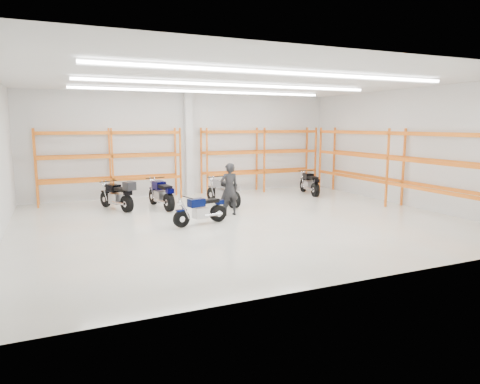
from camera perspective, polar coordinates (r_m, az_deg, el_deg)
name	(u,v)px	position (r m, az deg, el deg)	size (l,w,h in m)	color
ground	(241,221)	(14.12, 0.15, -3.84)	(14.00, 14.00, 0.00)	beige
room_shell	(241,120)	(13.79, 0.12, 9.60)	(14.02, 12.02, 4.51)	silver
motorcycle_main	(203,211)	(13.60, -5.01, -2.49)	(1.87, 0.70, 0.93)	black
motorcycle_back_a	(118,196)	(16.35, -15.91, -0.49)	(1.13, 2.10, 1.13)	black
motorcycle_back_b	(162,195)	(16.39, -10.41, -0.35)	(0.75, 2.26, 1.11)	black
motorcycle_back_c	(224,193)	(16.68, -2.14, -0.08)	(0.78, 2.21, 1.09)	black
motorcycle_back_d	(310,184)	(19.58, 9.30, 1.08)	(0.81, 2.10, 1.04)	black
standing_man	(229,189)	(14.80, -1.45, 0.37)	(0.67, 0.44, 1.83)	black
structural_column	(189,145)	(19.26, -6.86, 6.28)	(0.32, 0.32, 4.50)	white
pallet_racking_back_left	(111,158)	(18.26, -16.82, 4.36)	(5.67, 0.87, 3.00)	#E75016
pallet_racking_back_right	(260,154)	(20.22, 2.75, 5.14)	(5.67, 0.87, 3.00)	#E75016
pallet_racking_side	(396,159)	(17.46, 20.07, 4.10)	(0.87, 9.07, 3.00)	#E75016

